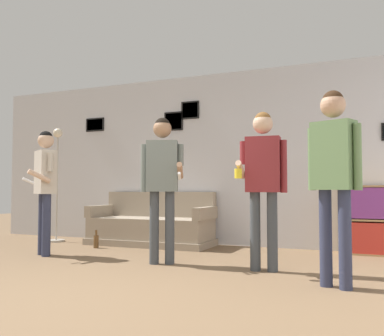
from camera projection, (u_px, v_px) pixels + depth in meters
name	position (u px, v px, depth m)	size (l,w,h in m)	color
ground_plane	(71.00, 303.00, 3.23)	(20.00, 20.00, 0.00)	brown
wall_back	(225.00, 158.00, 6.70)	(8.79, 0.08, 2.70)	silver
couch	(152.00, 227.00, 6.67)	(1.95, 0.80, 0.82)	gray
bookshelf	(375.00, 220.00, 5.62)	(0.89, 0.30, 0.91)	#A87F51
floor_lamp	(57.00, 177.00, 7.10)	(0.28, 0.28, 1.88)	#ADA89E
person_player_foreground_left	(45.00, 179.00, 5.61)	(0.43, 0.59, 1.63)	#2D334C
person_player_foreground_center	(162.00, 173.00, 4.98)	(0.58, 0.41, 1.70)	#3D4247
person_watcher_holding_cup	(263.00, 172.00, 4.54)	(0.50, 0.45, 1.69)	#3D4247
person_spectator_near_bookshelf	(334.00, 165.00, 3.77)	(0.47, 0.32, 1.74)	#2D334C
bottle_on_floor	(96.00, 241.00, 6.28)	(0.07, 0.07, 0.26)	brown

